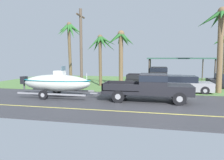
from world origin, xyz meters
TOP-DOWN VIEW (x-y plane):
  - ground at (0.00, 8.38)m, footprint 36.00×22.00m
  - pickup_truck_towing at (-0.12, 1.13)m, footprint 5.88×2.02m
  - boat_on_trailer at (-6.93, 1.13)m, footprint 6.25×2.20m
  - parked_pickup_background at (0.32, 8.45)m, footprint 5.66×2.14m
  - parked_sedan_near at (2.24, 5.15)m, footprint 4.43×1.92m
  - carport_awning at (2.65, 12.26)m, footprint 6.97×5.83m
  - palm_tree_near_left at (-9.22, 8.92)m, footprint 3.03×3.39m
  - palm_tree_near_right at (5.00, 5.51)m, footprint 3.24×3.23m
  - palm_tree_mid at (-3.12, 6.56)m, footprint 2.80×3.34m
  - palm_tree_far_left at (-5.30, 7.29)m, footprint 3.12×3.32m
  - utility_pole at (-6.31, 4.61)m, footprint 0.24×1.80m

SIDE VIEW (x-z plane):
  - ground at x=0.00m, z-range -0.07..0.04m
  - parked_sedan_near at x=2.24m, z-range -0.02..1.36m
  - pickup_truck_towing at x=-0.12m, z-range 0.11..1.90m
  - boat_on_trailer at x=-6.93m, z-range -0.08..2.17m
  - parked_pickup_background at x=0.32m, z-range 0.10..2.03m
  - carport_awning at x=2.65m, z-range 1.31..4.17m
  - utility_pole at x=-6.31m, z-range 0.15..7.15m
  - palm_tree_mid at x=-3.12m, z-range 1.26..6.63m
  - palm_tree_far_left at x=-5.30m, z-range 1.40..6.52m
  - palm_tree_near_right at x=5.00m, z-range 1.67..8.47m
  - palm_tree_near_left at x=-9.22m, z-range 2.00..8.75m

